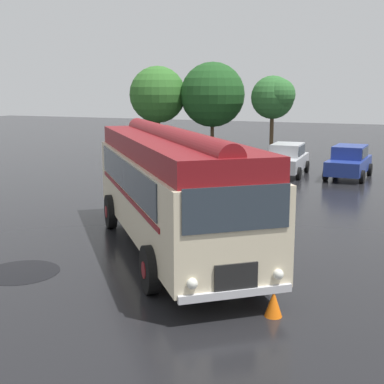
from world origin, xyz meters
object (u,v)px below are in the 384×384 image
vintage_bus (171,184)px  car_mid_left (349,162)px  traffic_cone (274,303)px  car_near_left (287,159)px

vintage_bus → car_mid_left: 15.21m
car_mid_left → traffic_cone: (0.86, -18.21, -0.57)m
traffic_cone → car_mid_left: bearing=92.7°
car_near_left → car_mid_left: size_ratio=1.00×
car_near_left → traffic_cone: car_near_left is taller
vintage_bus → car_mid_left: (3.01, 14.87, -1.05)m
car_mid_left → car_near_left: bearing=-174.7°
traffic_cone → car_near_left: bearing=102.7°
car_near_left → traffic_cone: (4.03, -17.92, -0.57)m
car_near_left → vintage_bus: bearing=-89.4°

